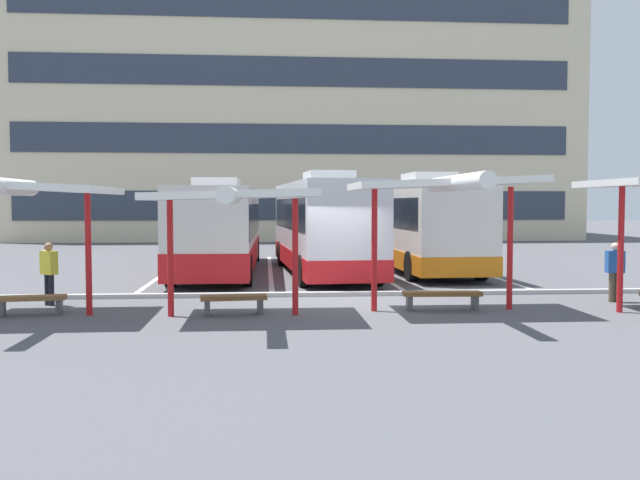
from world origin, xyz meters
The scene contains 18 objects.
ground_plane centered at (0.00, 0.00, 0.00)m, with size 160.00×160.00×0.00m, color #515156.
terminal_building centered at (0.03, 35.19, 8.84)m, with size 39.97×15.09×20.42m.
coach_bus_0 centered at (-3.79, 7.83, 1.57)m, with size 2.79×12.48×3.44m.
coach_bus_1 centered at (-0.05, 6.66, 1.71)m, with size 3.25×10.83×3.65m.
coach_bus_2 centered at (3.75, 7.80, 1.72)m, with size 2.97×10.43×3.67m.
lane_stripe_0 centered at (-5.81, 7.85, 0.00)m, with size 0.16×14.00×0.01m, color white.
lane_stripe_1 centered at (-1.94, 7.85, 0.00)m, with size 0.16×14.00×0.01m, color white.
lane_stripe_2 centered at (1.94, 7.85, 0.00)m, with size 0.16×14.00×0.01m, color white.
lane_stripe_3 centered at (5.81, 7.85, 0.00)m, with size 0.16×14.00×0.01m, color white.
waiting_shelter_0 centered at (-7.50, -2.29, 2.87)m, with size 3.67×5.06×3.11m.
bench_0 centered at (-7.50, -1.92, 0.33)m, with size 1.58×0.62×0.45m.
waiting_shelter_1 centered at (-2.86, -2.60, 2.69)m, with size 3.83×4.71×2.91m.
bench_1 centered at (-2.86, -2.21, 0.33)m, with size 1.55×0.58×0.45m.
waiting_shelter_2 centered at (2.11, -2.19, 2.97)m, with size 4.31×4.65×3.21m.
bench_2 centered at (2.11, -1.91, 0.34)m, with size 1.90×0.51×0.45m.
platform_kerb centered at (0.00, 0.79, 0.06)m, with size 44.00×0.24×0.12m, color #ADADA8.
waiting_passenger_0 centered at (-7.55, -0.38, 0.91)m, with size 0.50×0.46×1.59m.
waiting_passenger_1 centered at (6.94, -0.93, 0.88)m, with size 0.45×0.23×1.55m.
Camera 1 is at (-2.13, -18.07, 2.57)m, focal length 38.63 mm.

